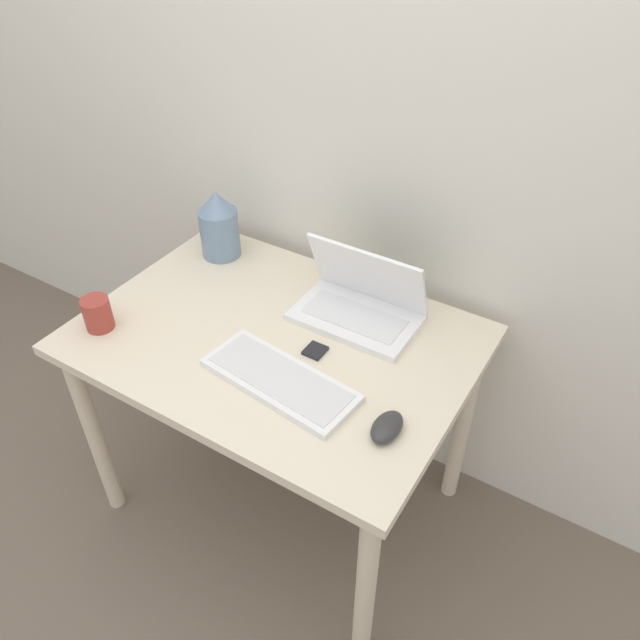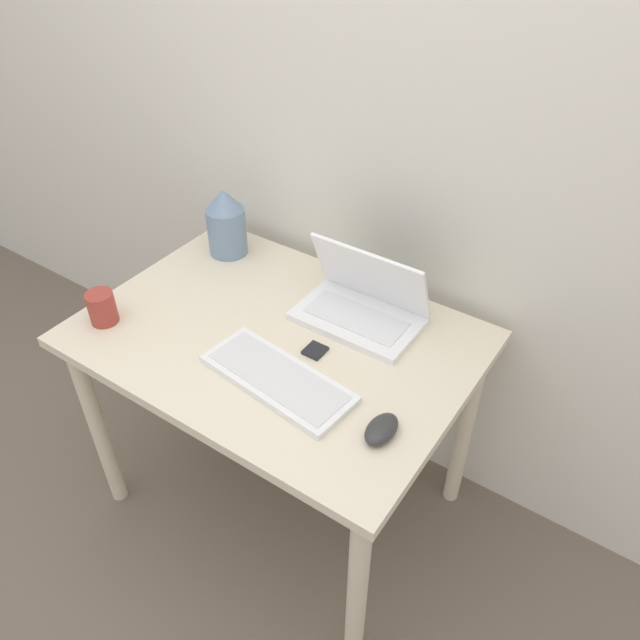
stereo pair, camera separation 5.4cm
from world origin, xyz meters
name	(u,v)px [view 1 (the left image)]	position (x,y,z in m)	size (l,w,h in m)	color
ground_plane	(215,585)	(0.00, 0.00, 0.00)	(12.00, 12.00, 0.00)	#6B5B4C
wall_back	(361,89)	(0.00, 0.81, 1.25)	(6.00, 0.05, 2.50)	silver
desk	(277,362)	(0.00, 0.37, 0.62)	(1.04, 0.74, 0.72)	beige
laptop	(360,303)	(0.15, 0.57, 0.76)	(0.34, 0.21, 0.22)	white
keyboard	(280,380)	(0.11, 0.23, 0.73)	(0.42, 0.20, 0.02)	white
mouse	(387,427)	(0.41, 0.23, 0.73)	(0.06, 0.11, 0.03)	#2D2D2D
vase	(219,225)	(-0.38, 0.62, 0.82)	(0.12, 0.12, 0.22)	slate
mp3_player	(315,351)	(0.13, 0.37, 0.72)	(0.05, 0.06, 0.01)	black
mug	(97,314)	(-0.43, 0.15, 0.76)	(0.08, 0.08, 0.09)	#9E382D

